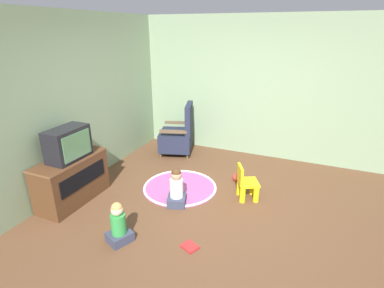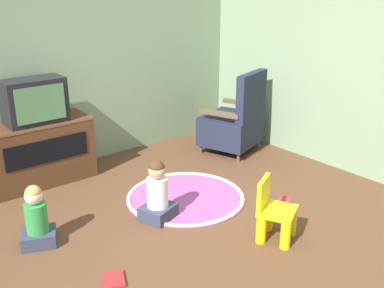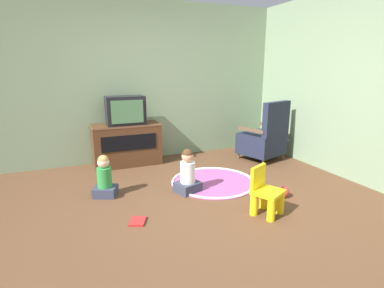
{
  "view_description": "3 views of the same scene",
  "coord_description": "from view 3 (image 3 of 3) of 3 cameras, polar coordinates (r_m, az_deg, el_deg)",
  "views": [
    {
      "loc": [
        -3.24,
        -1.08,
        2.38
      ],
      "look_at": [
        0.28,
        0.42,
        0.9
      ],
      "focal_mm": 28.0,
      "sensor_mm": 36.0,
      "label": 1
    },
    {
      "loc": [
        -1.93,
        -2.39,
        2.04
      ],
      "look_at": [
        0.36,
        0.42,
        0.71
      ],
      "focal_mm": 42.0,
      "sensor_mm": 36.0,
      "label": 2
    },
    {
      "loc": [
        -1.22,
        -2.75,
        1.55
      ],
      "look_at": [
        0.18,
        0.63,
        0.62
      ],
      "focal_mm": 28.0,
      "sensor_mm": 36.0,
      "label": 3
    }
  ],
  "objects": [
    {
      "name": "ground_plane",
      "position": [
        3.38,
        1.3,
        -12.96
      ],
      "size": [
        30.0,
        30.0,
        0.0
      ],
      "primitive_type": "plane",
      "color": "brown"
    },
    {
      "name": "wall_back",
      "position": [
        5.18,
        -11.93,
        11.42
      ],
      "size": [
        5.5,
        0.12,
        2.63
      ],
      "color": "gray",
      "rests_on": "ground_plane"
    },
    {
      "name": "tv_cabinet",
      "position": [
        4.99,
        -12.29,
        0.05
      ],
      "size": [
        1.09,
        0.47,
        0.67
      ],
      "color": "#4C2D19",
      "rests_on": "ground_plane"
    },
    {
      "name": "television",
      "position": [
        4.85,
        -12.55,
        6.26
      ],
      "size": [
        0.6,
        0.33,
        0.45
      ],
      "color": "black",
      "rests_on": "tv_cabinet"
    },
    {
      "name": "black_armchair",
      "position": [
        5.28,
        13.56,
        1.01
      ],
      "size": [
        0.82,
        0.79,
        1.02
      ],
      "rotation": [
        0.0,
        0.0,
        3.46
      ],
      "color": "brown",
      "rests_on": "ground_plane"
    },
    {
      "name": "yellow_kid_chair",
      "position": [
        3.38,
        13.87,
        -9.44
      ],
      "size": [
        0.4,
        0.39,
        0.53
      ],
      "rotation": [
        0.0,
        0.0,
        0.47
      ],
      "color": "yellow",
      "rests_on": "ground_plane"
    },
    {
      "name": "play_mat",
      "position": [
        4.21,
        4.08,
        -7.16
      ],
      "size": [
        1.18,
        1.18,
        0.04
      ],
      "color": "#A54C8C",
      "rests_on": "ground_plane"
    },
    {
      "name": "child_watching_left",
      "position": [
        3.82,
        -0.82,
        -5.63
      ],
      "size": [
        0.36,
        0.34,
        0.57
      ],
      "rotation": [
        0.0,
        0.0,
        0.34
      ],
      "color": "#33384C",
      "rests_on": "ground_plane"
    },
    {
      "name": "child_watching_center",
      "position": [
        3.86,
        -16.32,
        -6.32
      ],
      "size": [
        0.34,
        0.32,
        0.53
      ],
      "rotation": [
        0.0,
        0.0,
        -0.41
      ],
      "color": "#33384C",
      "rests_on": "ground_plane"
    },
    {
      "name": "toy_ball",
      "position": [
        3.89,
        17.01,
        -8.71
      ],
      "size": [
        0.14,
        0.14,
        0.14
      ],
      "color": "red",
      "rests_on": "ground_plane"
    },
    {
      "name": "book",
      "position": [
        3.24,
        -10.29,
        -14.29
      ],
      "size": [
        0.21,
        0.23,
        0.02
      ],
      "rotation": [
        0.0,
        0.0,
        1.15
      ],
      "color": "#B22323",
      "rests_on": "ground_plane"
    }
  ]
}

